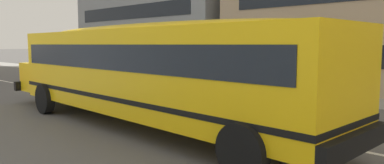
{
  "coord_description": "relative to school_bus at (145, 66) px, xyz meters",
  "views": [
    {
      "loc": [
        7.46,
        -8.77,
        2.5
      ],
      "look_at": [
        -0.12,
        -0.97,
        1.38
      ],
      "focal_mm": 34.02,
      "sensor_mm": 36.0,
      "label": 1
    }
  ],
  "objects": [
    {
      "name": "parked_car_teal_beside_sign",
      "position": [
        -9.48,
        6.91,
        -1.0
      ],
      "size": [
        3.93,
        1.94,
        1.64
      ],
      "rotation": [
        0.0,
        0.0,
        0.02
      ],
      "color": "#195B66",
      "rests_on": "ground_plane"
    },
    {
      "name": "sidewalk_far",
      "position": [
        1.17,
        9.7,
        -1.84
      ],
      "size": [
        120.0,
        3.0,
        0.01
      ],
      "primitive_type": "cube",
      "color": "gray",
      "rests_on": "ground_plane"
    },
    {
      "name": "lane_centreline",
      "position": [
        1.17,
        1.93,
        -1.84
      ],
      "size": [
        110.0,
        0.16,
        0.01
      ],
      "primitive_type": "cube",
      "color": "silver",
      "rests_on": "ground_plane"
    },
    {
      "name": "parked_car_silver_by_lamppost",
      "position": [
        -16.76,
        6.97,
        -1.0
      ],
      "size": [
        3.93,
        1.93,
        1.64
      ],
      "rotation": [
        0.0,
        0.0,
        0.02
      ],
      "color": "#B7BABF",
      "rests_on": "ground_plane"
    },
    {
      "name": "school_bus",
      "position": [
        0.0,
        0.0,
        0.0
      ],
      "size": [
        13.99,
        3.57,
        3.11
      ],
      "rotation": [
        0.0,
        0.0,
        3.11
      ],
      "color": "yellow",
      "rests_on": "ground_plane"
    },
    {
      "name": "ground_plane",
      "position": [
        1.17,
        1.93,
        -1.85
      ],
      "size": [
        400.0,
        400.0,
        0.0
      ],
      "primitive_type": "plane",
      "color": "#54514F"
    }
  ]
}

